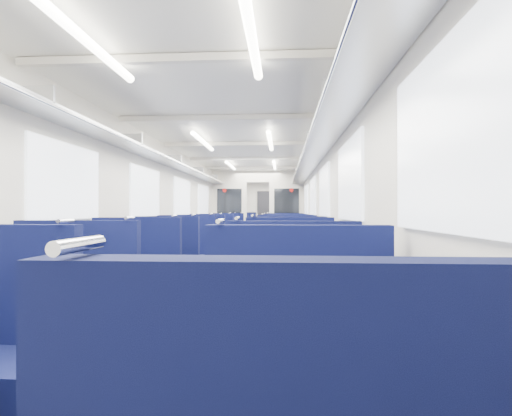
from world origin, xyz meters
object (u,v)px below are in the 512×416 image
object	(u,v)px
seat_13	(287,253)
seat_25	(285,231)
seat_6	(132,286)
seat_21	(285,235)
seat_23	(285,233)
bulkhead	(258,207)
seat_27	(284,230)
seat_10	(184,260)
seat_9	(288,271)
seat_22	(238,233)
seat_24	(241,231)
seat_8	(166,269)
seat_3	(299,373)
end_door	(266,213)
seat_20	(234,235)
seat_16	(220,242)
seat_14	(210,247)
seat_15	(286,247)
seat_11	(287,259)
seat_4	(86,310)
seat_5	(293,315)
seat_12	(201,252)
seat_17	(286,242)
seat_18	(226,239)
seat_7	(290,285)

from	to	relation	value
seat_13	seat_25	distance (m)	7.87
seat_6	seat_21	bearing A→B (deg)	79.53
seat_23	bulkhead	bearing A→B (deg)	-111.41
seat_27	seat_10	bearing A→B (deg)	-99.30
seat_9	seat_22	world-z (taller)	same
seat_22	seat_24	distance (m)	1.22
seat_22	seat_8	bearing A→B (deg)	-90.00
seat_3	seat_21	distance (m)	11.14
end_door	seat_9	size ratio (longest dim) A/B	1.84
seat_20	seat_27	xyz separation A→B (m)	(1.66, 3.42, 0.00)
seat_20	seat_22	world-z (taller)	same
seat_27	seat_16	bearing A→B (deg)	-104.33
bulkhead	seat_14	xyz separation A→B (m)	(-0.83, -3.56, -0.90)
end_door	seat_3	distance (m)	16.05
end_door	seat_15	distance (m)	9.29
seat_11	seat_24	world-z (taller)	same
seat_4	seat_6	xyz separation A→B (m)	(0.00, 1.00, 0.00)
seat_13	seat_25	size ratio (longest dim) A/B	1.00
seat_15	seat_22	distance (m)	5.74
seat_6	seat_21	size ratio (longest dim) A/B	1.00
seat_5	seat_10	xyz separation A→B (m)	(-1.66, 3.33, 0.00)
bulkhead	seat_12	size ratio (longest dim) A/B	2.57
seat_4	seat_10	xyz separation A→B (m)	(0.00, 3.27, 0.00)
seat_16	seat_22	xyz separation A→B (m)	(0.00, 4.21, 0.00)
bulkhead	seat_3	size ratio (longest dim) A/B	2.57
seat_14	seat_25	distance (m)	6.91
seat_10	seat_16	bearing A→B (deg)	90.00
end_door	seat_23	bearing A→B (deg)	-76.90
seat_14	seat_27	bearing A→B (deg)	77.97
seat_3	seat_22	size ratio (longest dim) A/B	1.00
seat_11	end_door	bearing A→B (deg)	94.16
end_door	seat_20	world-z (taller)	end_door
seat_13	seat_17	world-z (taller)	same
seat_21	seat_13	bearing A→B (deg)	-90.00
end_door	seat_11	xyz separation A→B (m)	(0.83, -11.42, -0.67)
seat_3	seat_6	world-z (taller)	same
seat_16	seat_18	world-z (taller)	same
end_door	seat_23	xyz separation A→B (m)	(0.83, -3.57, -0.67)
seat_22	seat_12	bearing A→B (deg)	-90.00
seat_12	seat_22	world-z (taller)	same
seat_10	seat_25	size ratio (longest dim) A/B	1.00
seat_9	seat_24	world-z (taller)	same
seat_12	seat_22	size ratio (longest dim) A/B	1.00
seat_7	seat_11	size ratio (longest dim) A/B	1.00
seat_10	seat_12	size ratio (longest dim) A/B	1.00
seat_21	seat_23	bearing A→B (deg)	90.00
seat_13	seat_22	distance (m)	6.86
bulkhead	seat_18	xyz separation A→B (m)	(-0.83, -1.13, -0.90)
seat_12	seat_15	size ratio (longest dim) A/B	1.00
seat_6	seat_10	distance (m)	2.27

